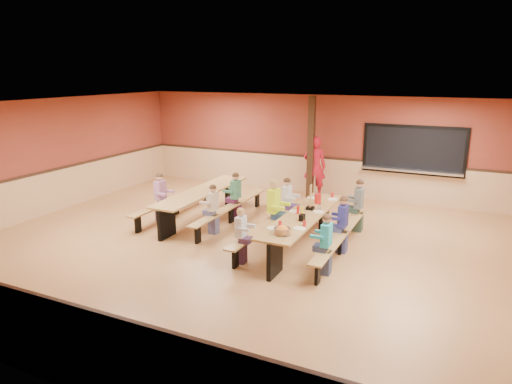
% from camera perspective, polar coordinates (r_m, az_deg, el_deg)
% --- Properties ---
extents(ground, '(12.00, 12.00, 0.00)m').
position_cam_1_polar(ground, '(9.87, -0.42, -6.97)').
color(ground, '#976439').
rests_on(ground, ground).
extents(room_envelope, '(12.04, 10.04, 3.02)m').
position_cam_1_polar(room_envelope, '(9.63, -0.43, -3.16)').
color(room_envelope, maroon).
rests_on(room_envelope, ground).
extents(kitchen_pass_through, '(2.78, 0.28, 1.38)m').
position_cam_1_polar(kitchen_pass_through, '(13.47, 19.06, 4.73)').
color(kitchen_pass_through, black).
rests_on(kitchen_pass_through, ground).
extents(structural_post, '(0.18, 0.18, 3.00)m').
position_cam_1_polar(structural_post, '(13.50, 6.89, 5.50)').
color(structural_post, black).
rests_on(structural_post, ground).
extents(cafeteria_table_main, '(1.91, 3.70, 0.74)m').
position_cam_1_polar(cafeteria_table_main, '(9.77, 5.92, -4.00)').
color(cafeteria_table_main, olive).
rests_on(cafeteria_table_main, ground).
extents(cafeteria_table_second, '(1.91, 3.70, 0.74)m').
position_cam_1_polar(cafeteria_table_second, '(11.71, -6.72, -0.82)').
color(cafeteria_table_second, olive).
rests_on(cafeteria_table_second, ground).
extents(seated_child_white_left, '(0.33, 0.27, 1.12)m').
position_cam_1_polar(seated_child_white_left, '(8.93, -1.90, -5.55)').
color(seated_child_white_left, silver).
rests_on(seated_child_white_left, ground).
extents(seated_adult_yellow, '(0.43, 0.35, 1.33)m').
position_cam_1_polar(seated_adult_yellow, '(10.30, 2.22, -2.11)').
color(seated_adult_yellow, '#D3FF1C').
rests_on(seated_adult_yellow, ground).
extents(seated_child_grey_left, '(0.36, 0.30, 1.19)m').
position_cam_1_polar(seated_child_grey_left, '(11.04, 3.85, -1.35)').
color(seated_child_grey_left, silver).
rests_on(seated_child_grey_left, ground).
extents(seated_child_teal_right, '(0.34, 0.28, 1.16)m').
position_cam_1_polar(seated_child_teal_right, '(8.54, 8.75, -6.55)').
color(seated_child_teal_right, teal).
rests_on(seated_child_teal_right, ground).
extents(seated_child_navy_right, '(0.36, 0.30, 1.20)m').
position_cam_1_polar(seated_child_navy_right, '(9.61, 10.77, -4.06)').
color(seated_child_navy_right, navy).
rests_on(seated_child_navy_right, ground).
extents(seated_child_char_right, '(0.38, 0.31, 1.23)m').
position_cam_1_polar(seated_child_char_right, '(10.96, 12.70, -1.70)').
color(seated_child_char_right, '#535C5E').
rests_on(seated_child_char_right, ground).
extents(seated_child_purple_sec, '(0.38, 0.31, 1.23)m').
position_cam_1_polar(seated_child_purple_sec, '(11.64, -11.83, -0.68)').
color(seated_child_purple_sec, '#98618B').
rests_on(seated_child_purple_sec, ground).
extents(seated_child_green_sec, '(0.37, 0.30, 1.21)m').
position_cam_1_polar(seated_child_green_sec, '(11.51, -2.54, -0.60)').
color(seated_child_green_sec, '#3A7658').
rests_on(seated_child_green_sec, ground).
extents(seated_child_tan_sec, '(0.34, 0.28, 1.16)m').
position_cam_1_polar(seated_child_tan_sec, '(10.58, -5.36, -2.21)').
color(seated_child_tan_sec, '#C2B09A').
rests_on(seated_child_tan_sec, ground).
extents(standing_woman, '(0.75, 0.58, 1.83)m').
position_cam_1_polar(standing_woman, '(13.73, 7.33, 3.16)').
color(standing_woman, red).
rests_on(standing_woman, ground).
extents(punch_pitcher, '(0.16, 0.16, 0.22)m').
position_cam_1_polar(punch_pitcher, '(10.53, 7.73, -0.82)').
color(punch_pitcher, red).
rests_on(punch_pitcher, cafeteria_table_main).
extents(chip_bowl, '(0.32, 0.32, 0.15)m').
position_cam_1_polar(chip_bowl, '(8.49, 3.28, -4.83)').
color(chip_bowl, orange).
rests_on(chip_bowl, cafeteria_table_main).
extents(napkin_dispenser, '(0.10, 0.14, 0.13)m').
position_cam_1_polar(napkin_dispenser, '(9.28, 5.78, -3.20)').
color(napkin_dispenser, black).
rests_on(napkin_dispenser, cafeteria_table_main).
extents(condiment_mustard, '(0.06, 0.06, 0.17)m').
position_cam_1_polar(condiment_mustard, '(9.69, 5.78, -2.30)').
color(condiment_mustard, yellow).
rests_on(condiment_mustard, cafeteria_table_main).
extents(condiment_ketchup, '(0.06, 0.06, 0.17)m').
position_cam_1_polar(condiment_ketchup, '(9.70, 5.27, -2.26)').
color(condiment_ketchup, '#B2140F').
rests_on(condiment_ketchup, cafeteria_table_main).
extents(table_paddle, '(0.16, 0.16, 0.56)m').
position_cam_1_polar(table_paddle, '(10.03, 6.82, -1.42)').
color(table_paddle, black).
rests_on(table_paddle, cafeteria_table_main).
extents(place_settings, '(0.65, 3.30, 0.11)m').
position_cam_1_polar(place_settings, '(9.68, 5.96, -2.50)').
color(place_settings, beige).
rests_on(place_settings, cafeteria_table_main).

